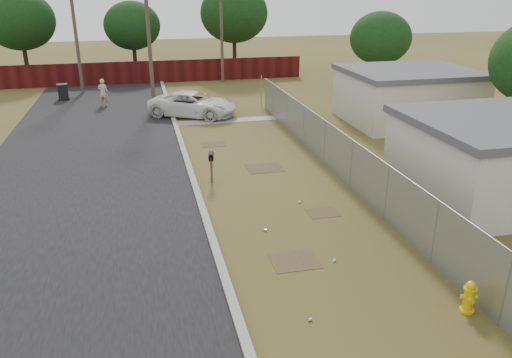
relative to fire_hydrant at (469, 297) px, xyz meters
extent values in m
plane|color=brown|center=(-2.70, 8.32, -0.42)|extent=(120.00, 120.00, 0.00)
cube|color=black|center=(-10.20, 16.32, -0.41)|extent=(9.00, 60.00, 0.02)
cube|color=#9D9B92|center=(-5.70, 16.32, -0.36)|extent=(0.25, 60.00, 0.12)
cube|color=#9D9B92|center=(-2.70, 19.82, -0.41)|extent=(6.20, 1.00, 0.03)
cylinder|color=gray|center=(0.40, -0.68, 0.58)|extent=(0.06, 0.06, 2.00)
cylinder|color=gray|center=(0.40, 2.32, 0.58)|extent=(0.06, 0.06, 2.00)
cylinder|color=gray|center=(0.40, 5.32, 0.58)|extent=(0.06, 0.06, 2.00)
cylinder|color=gray|center=(0.40, 8.32, 0.58)|extent=(0.06, 0.06, 2.00)
cylinder|color=gray|center=(0.40, 11.32, 0.58)|extent=(0.06, 0.06, 2.00)
cylinder|color=gray|center=(0.40, 14.32, 0.58)|extent=(0.06, 0.06, 2.00)
cylinder|color=gray|center=(0.40, 17.32, 0.58)|extent=(0.06, 0.06, 2.00)
cylinder|color=gray|center=(0.40, 20.32, 0.58)|extent=(0.06, 0.06, 2.00)
cylinder|color=gray|center=(0.40, 23.32, 0.58)|extent=(0.06, 0.06, 2.00)
cylinder|color=gray|center=(0.40, 9.32, 1.58)|extent=(0.04, 26.00, 0.04)
cube|color=gray|center=(0.40, 9.32, 0.58)|extent=(0.01, 26.00, 2.00)
cube|color=black|center=(0.46, 9.32, -0.12)|extent=(0.03, 26.00, 0.60)
cube|color=#49100F|center=(-8.70, 33.32, 0.48)|extent=(30.00, 0.12, 1.80)
cylinder|color=brown|center=(-6.70, 24.32, 4.08)|extent=(0.24, 0.24, 9.00)
cylinder|color=brown|center=(-11.70, 30.32, 4.08)|extent=(0.24, 0.24, 9.00)
cylinder|color=brown|center=(-0.70, 32.32, 4.08)|extent=(0.24, 0.24, 9.00)
cube|color=beige|center=(7.80, 17.32, 0.98)|extent=(7.00, 6.00, 2.80)
cube|color=#4E4E53|center=(7.80, 17.32, 2.53)|extent=(7.28, 6.24, 0.30)
cylinder|color=#312216|center=(-16.70, 37.32, 1.23)|extent=(0.36, 0.36, 3.30)
ellipsoid|color=black|center=(-16.70, 37.32, 4.45)|extent=(5.70, 5.70, 4.84)
cylinder|color=#312216|center=(-7.70, 38.32, 1.01)|extent=(0.36, 0.36, 2.86)
ellipsoid|color=black|center=(-7.70, 38.32, 3.80)|extent=(4.94, 4.94, 4.20)
cylinder|color=#312216|center=(1.30, 37.32, 1.34)|extent=(0.36, 0.36, 3.52)
ellipsoid|color=black|center=(1.30, 37.32, 4.78)|extent=(6.08, 6.08, 5.17)
cylinder|color=#312216|center=(10.30, 26.32, 0.90)|extent=(0.36, 0.36, 2.64)
ellipsoid|color=black|center=(10.30, 26.32, 3.48)|extent=(4.56, 4.56, 3.88)
cylinder|color=#DAB70B|center=(0.00, 0.01, -0.39)|extent=(0.45, 0.45, 0.06)
cylinder|color=#DAB70B|center=(0.00, 0.01, -0.07)|extent=(0.32, 0.32, 0.62)
cylinder|color=#DAB70B|center=(0.00, 0.01, 0.24)|extent=(0.41, 0.41, 0.05)
sphere|color=#DAB70B|center=(0.00, 0.01, 0.32)|extent=(0.30, 0.30, 0.25)
cylinder|color=#DAB70B|center=(0.00, 0.01, 0.45)|extent=(0.05, 0.05, 0.06)
cylinder|color=#DAB70B|center=(-0.14, 0.05, 0.00)|extent=(0.14, 0.14, 0.12)
cylinder|color=#DAB70B|center=(0.15, -0.04, 0.00)|extent=(0.14, 0.14, 0.12)
cylinder|color=#DAB70B|center=(-0.04, -0.14, 0.00)|extent=(0.18, 0.16, 0.15)
cube|color=brown|center=(-4.95, 10.16, 0.12)|extent=(0.11, 0.11, 1.08)
cube|color=black|center=(-4.95, 10.16, 0.69)|extent=(0.28, 0.55, 0.19)
cylinder|color=black|center=(-4.95, 10.16, 0.79)|extent=(0.28, 0.55, 0.19)
cube|color=#B21D0C|center=(-5.00, 9.88, 0.69)|extent=(0.03, 0.05, 0.11)
imported|color=silver|center=(-4.40, 21.44, 0.33)|extent=(5.94, 4.81, 1.50)
imported|color=#C2AC8E|center=(-9.94, 25.69, 0.48)|extent=(0.73, 0.55, 1.80)
cube|color=black|center=(-12.83, 28.19, 0.11)|extent=(0.76, 0.76, 1.06)
cube|color=black|center=(-12.83, 28.19, 0.66)|extent=(0.83, 0.83, 0.09)
cylinder|color=black|center=(-12.45, 27.91, -0.31)|extent=(0.09, 0.23, 0.22)
cylinder|color=silver|center=(-2.36, 3.04, -0.38)|extent=(0.12, 0.11, 0.07)
cylinder|color=silver|center=(-3.87, 5.41, -0.38)|extent=(0.12, 0.12, 0.07)
cylinder|color=silver|center=(-2.05, 7.35, -0.38)|extent=(0.12, 0.11, 0.07)
cylinder|color=silver|center=(-3.98, 0.54, -0.38)|extent=(0.11, 0.08, 0.07)
camera|label=1|loc=(-7.59, -8.99, 7.30)|focal=35.00mm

